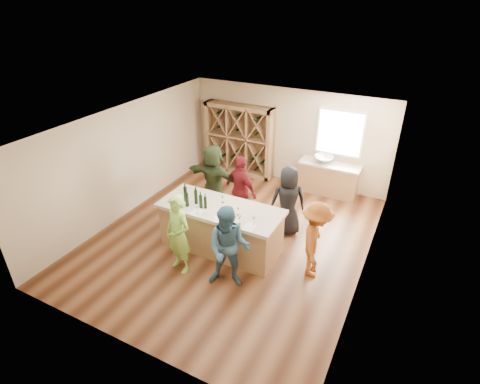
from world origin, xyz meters
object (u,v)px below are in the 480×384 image
at_px(sink, 324,159).
at_px(person_far_left, 214,179).
at_px(wine_rack, 239,140).
at_px(person_near_left, 178,234).
at_px(tasting_counter_base, 221,229).
at_px(wine_bottle_e, 205,203).
at_px(person_far_mid, 241,190).
at_px(wine_bottle_d, 201,202).
at_px(person_far_right, 288,201).
at_px(person_server, 315,240).
at_px(wine_bottle_c, 196,197).
at_px(person_near_right, 229,248).
at_px(wine_bottle_b, 187,200).
at_px(wine_bottle_a, 185,194).

bearing_deg(sink, person_far_left, -134.21).
distance_m(wine_rack, person_near_left, 4.89).
height_order(tasting_counter_base, person_far_left, person_far_left).
height_order(wine_bottle_e, person_far_left, person_far_left).
bearing_deg(person_far_mid, wine_bottle_d, 102.70).
distance_m(wine_bottle_e, person_near_left, 0.92).
bearing_deg(person_far_mid, wine_rack, -40.20).
bearing_deg(person_far_right, person_near_left, 25.62).
xyz_separation_m(wine_rack, sink, (2.70, -0.07, -0.09)).
xyz_separation_m(sink, person_server, (0.88, -3.57, -0.18)).
distance_m(wine_rack, wine_bottle_d, 4.12).
bearing_deg(wine_bottle_d, person_server, 7.45).
bearing_deg(wine_bottle_c, person_far_mid, 72.63).
bearing_deg(person_far_left, sink, -133.30).
bearing_deg(person_near_right, sink, 66.73).
bearing_deg(person_server, sink, 1.20).
bearing_deg(person_far_mid, wine_bottle_e, 106.09).
bearing_deg(wine_bottle_c, sink, 64.88).
distance_m(wine_bottle_d, wine_bottle_e, 0.10).
distance_m(wine_rack, person_server, 5.11).
xyz_separation_m(wine_bottle_c, person_far_mid, (0.42, 1.34, -0.36)).
relative_size(person_server, person_far_mid, 0.95).
xyz_separation_m(wine_bottle_c, person_far_left, (-0.45, 1.50, -0.32)).
bearing_deg(wine_bottle_b, person_server, 8.08).
relative_size(wine_bottle_a, wine_bottle_b, 1.07).
relative_size(wine_bottle_e, person_server, 0.16).
bearing_deg(person_far_right, person_server, 100.11).
xyz_separation_m(tasting_counter_base, person_far_mid, (-0.13, 1.25, 0.38)).
bearing_deg(person_far_right, tasting_counter_base, 18.25).
bearing_deg(person_near_right, person_far_mid, 94.15).
height_order(sink, person_far_right, person_far_right).
distance_m(wine_bottle_d, person_server, 2.51).
distance_m(wine_bottle_c, wine_bottle_e, 0.29).
bearing_deg(person_far_left, tasting_counter_base, 126.40).
bearing_deg(wine_rack, wine_bottle_e, -72.89).
relative_size(tasting_counter_base, person_near_left, 1.49).
height_order(tasting_counter_base, person_far_mid, person_far_mid).
relative_size(wine_bottle_e, person_far_right, 0.16).
bearing_deg(person_far_left, person_near_right, 127.15).
relative_size(wine_bottle_a, person_far_left, 0.18).
relative_size(wine_rack, person_server, 1.32).
distance_m(person_server, person_far_left, 3.36).
bearing_deg(wine_bottle_e, person_near_left, -99.35).
relative_size(tasting_counter_base, wine_bottle_e, 9.69).
distance_m(wine_bottle_b, person_server, 2.82).
relative_size(wine_bottle_d, wine_bottle_e, 1.14).
bearing_deg(person_near_right, person_near_left, 166.29).
xyz_separation_m(wine_bottle_b, person_far_mid, (0.53, 1.53, -0.36)).
distance_m(sink, wine_bottle_c, 4.18).
distance_m(wine_bottle_a, person_far_mid, 1.56).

